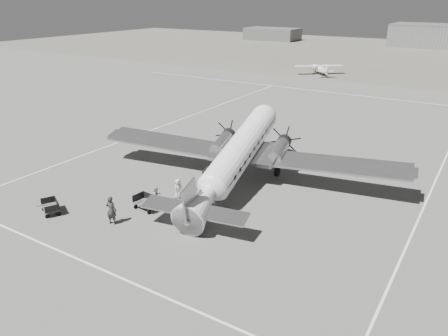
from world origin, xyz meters
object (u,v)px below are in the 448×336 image
at_px(baggage_cart_far, 51,207).
at_px(passenger, 178,189).
at_px(shed_secondary, 272,34).
at_px(ramp_agent, 157,196).
at_px(ground_crew, 111,210).
at_px(dc3_airliner, 237,156).
at_px(baggage_cart_near, 146,203).
at_px(light_plane_left, 319,70).

distance_m(baggage_cart_far, passenger, 9.18).
bearing_deg(shed_secondary, ramp_agent, -67.49).
bearing_deg(ground_crew, dc3_airliner, -125.53).
xyz_separation_m(shed_secondary, baggage_cart_near, (49.98, -121.95, -1.48)).
xyz_separation_m(dc3_airliner, ramp_agent, (-3.22, -6.20, -1.81)).
distance_m(shed_secondary, dc3_airliner, 126.56).
distance_m(light_plane_left, ramp_agent, 61.93).
xyz_separation_m(baggage_cart_far, ground_crew, (4.82, 1.23, 0.54)).
height_order(dc3_airliner, passenger, dc3_airliner).
bearing_deg(shed_secondary, ground_crew, -68.39).
relative_size(shed_secondary, baggage_cart_near, 9.75).
relative_size(light_plane_left, ramp_agent, 6.53).
height_order(light_plane_left, baggage_cart_near, light_plane_left).
relative_size(shed_secondary, light_plane_left, 1.87).
relative_size(ground_crew, passenger, 1.29).
distance_m(shed_secondary, light_plane_left, 71.91).
relative_size(baggage_cart_far, passenger, 1.07).
xyz_separation_m(baggage_cart_near, ground_crew, (-0.53, -2.86, 0.50)).
distance_m(dc3_airliner, baggage_cart_near, 8.20).
height_order(dc3_airliner, baggage_cart_far, dc3_airliner).
height_order(baggage_cart_near, ground_crew, ground_crew).
xyz_separation_m(shed_secondary, baggage_cart_far, (44.63, -126.04, -1.52)).
bearing_deg(light_plane_left, passenger, -118.97).
relative_size(dc3_airliner, light_plane_left, 2.78).
height_order(baggage_cart_far, passenger, passenger).
xyz_separation_m(baggage_cart_far, ramp_agent, (5.51, 5.08, 0.26)).
distance_m(ground_crew, ramp_agent, 3.92).
distance_m(light_plane_left, passenger, 60.36).
relative_size(ground_crew, ramp_agent, 1.39).
bearing_deg(passenger, ramp_agent, 167.07).
bearing_deg(dc3_airliner, baggage_cart_near, -125.09).
bearing_deg(light_plane_left, ramp_agent, -119.86).
distance_m(baggage_cart_near, ground_crew, 2.95).
relative_size(dc3_airliner, ground_crew, 13.07).
relative_size(dc3_airliner, baggage_cart_near, 14.49).
relative_size(baggage_cart_near, ramp_agent, 1.25).
bearing_deg(ramp_agent, baggage_cart_far, 142.97).
height_order(baggage_cart_near, baggage_cart_far, baggage_cart_near).
xyz_separation_m(dc3_airliner, baggage_cart_far, (-8.73, -11.28, -2.07)).
bearing_deg(ground_crew, baggage_cart_far, 0.08).
bearing_deg(baggage_cart_far, baggage_cart_near, 64.81).
relative_size(shed_secondary, baggage_cart_far, 10.58).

